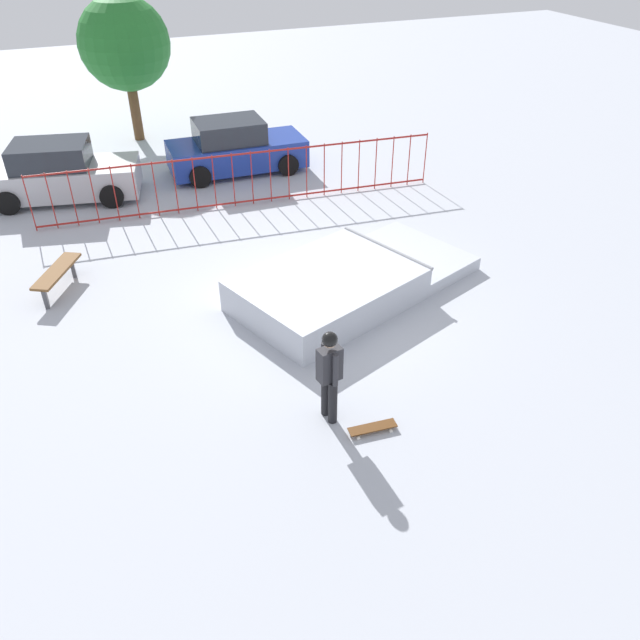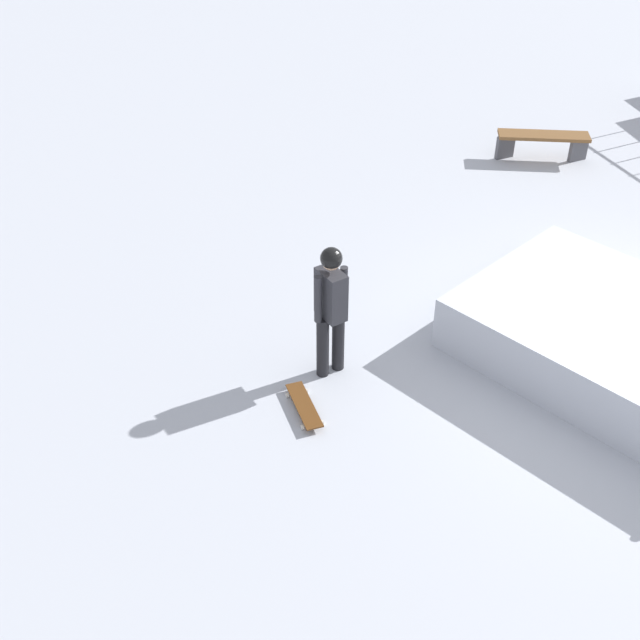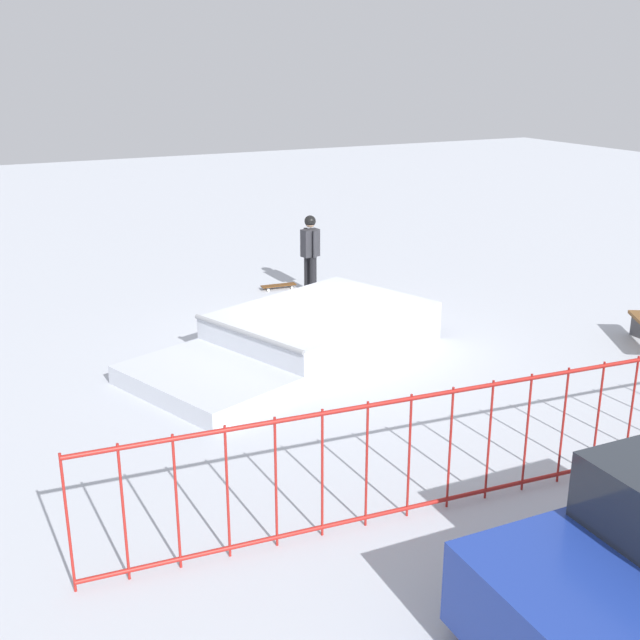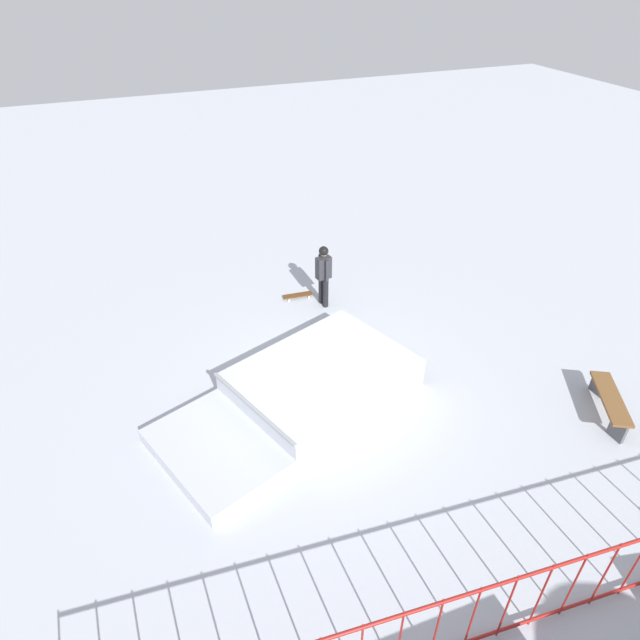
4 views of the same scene
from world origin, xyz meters
name	(u,v)px [view 4 (image 4 of 4)]	position (x,y,z in m)	size (l,w,h in m)	color
ground_plane	(330,391)	(0.00, 0.00, 0.00)	(60.00, 60.00, 0.00)	#B2B7C1
skate_ramp	(305,391)	(0.62, 0.14, 0.32)	(5.97, 4.30, 0.74)	silver
skater	(324,272)	(-1.14, -3.24, 1.01)	(0.41, 0.44, 1.73)	black
skateboard	(298,295)	(-0.62, -3.81, 0.08)	(0.81, 0.31, 0.09)	#593314
perimeter_fence	(490,612)	(0.00, 5.51, 0.77)	(10.84, 0.98, 1.50)	maroon
park_bench	(610,401)	(-5.01, 2.74, 0.36)	(1.13, 1.59, 0.48)	brown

